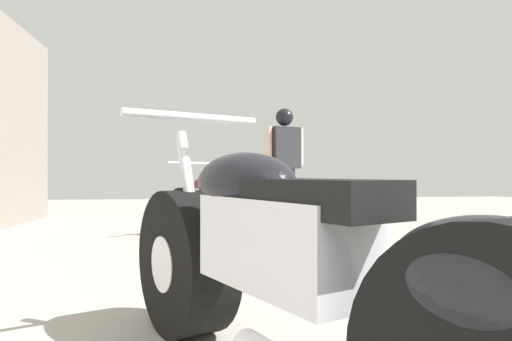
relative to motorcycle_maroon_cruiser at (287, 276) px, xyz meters
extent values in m
plane|color=#9E998E|center=(-0.07, 2.33, -0.43)|extent=(19.02, 19.02, 0.00)
cylinder|color=black|center=(-0.34, 0.74, -0.09)|extent=(0.50, 0.71, 0.68)
cylinder|color=silver|center=(-0.34, 0.74, -0.09)|extent=(0.33, 0.34, 0.26)
cube|color=silver|center=(-0.02, 0.04, 0.10)|extent=(0.51, 0.72, 0.30)
ellipsoid|color=black|center=(-0.11, 0.25, 0.29)|extent=(0.48, 0.61, 0.23)
cube|color=black|center=(0.06, -0.13, 0.26)|extent=(0.42, 0.56, 0.11)
ellipsoid|color=black|center=(0.28, -0.61, 0.12)|extent=(0.44, 0.54, 0.25)
cylinder|color=silver|center=(-0.32, 0.70, 0.23)|extent=(0.16, 0.26, 0.61)
cylinder|color=silver|center=(-0.30, 0.66, 0.59)|extent=(0.61, 0.31, 0.04)
cylinder|color=black|center=(-0.43, 4.02, -0.14)|extent=(0.47, 0.58, 0.59)
cylinder|color=silver|center=(-0.43, 4.02, -0.14)|extent=(0.27, 0.28, 0.22)
cylinder|color=black|center=(0.32, 2.93, -0.14)|extent=(0.47, 0.58, 0.59)
cylinder|color=silver|center=(0.32, 2.93, -0.14)|extent=(0.27, 0.28, 0.22)
cube|color=silver|center=(-0.05, 3.48, 0.03)|extent=(0.51, 0.61, 0.26)
ellipsoid|color=#5B0F19|center=(-0.17, 3.64, 0.19)|extent=(0.47, 0.53, 0.20)
cube|color=black|center=(0.04, 3.34, 0.17)|extent=(0.41, 0.48, 0.09)
ellipsoid|color=#5B0F19|center=(0.30, 2.97, 0.05)|extent=(0.42, 0.47, 0.22)
cylinder|color=silver|center=(-0.41, 3.99, 0.14)|extent=(0.17, 0.22, 0.53)
cylinder|color=silver|center=(-0.39, 3.96, 0.45)|extent=(0.49, 0.35, 0.03)
cylinder|color=silver|center=(0.00, 3.18, -0.22)|extent=(0.35, 0.46, 0.08)
cylinder|color=#4C4C4C|center=(0.95, 5.26, -0.01)|extent=(0.21, 0.21, 0.83)
cylinder|color=#4C4C4C|center=(1.14, 5.34, -0.01)|extent=(0.21, 0.21, 0.83)
cube|color=#2D2D33|center=(1.04, 5.30, 0.72)|extent=(0.52, 0.40, 0.64)
cylinder|color=beige|center=(0.78, 5.19, 0.75)|extent=(0.15, 0.15, 0.58)
cylinder|color=beige|center=(1.31, 5.41, 0.75)|extent=(0.15, 0.15, 0.58)
sphere|color=black|center=(1.04, 5.30, 1.18)|extent=(0.23, 0.23, 0.23)
sphere|color=black|center=(1.04, 5.30, 1.19)|extent=(0.27, 0.27, 0.27)
camera|label=1|loc=(-0.28, -1.39, 0.33)|focal=31.06mm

